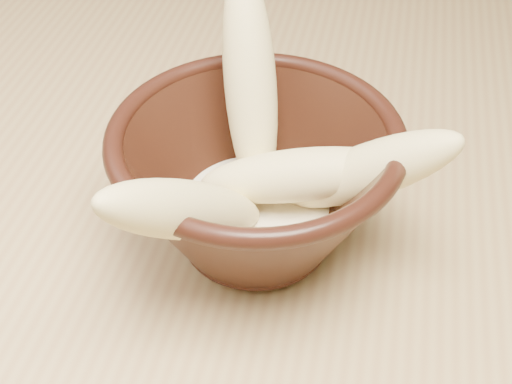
# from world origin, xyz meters

# --- Properties ---
(table) EXTENTS (1.20, 0.80, 0.75)m
(table) POSITION_xyz_m (0.00, 0.00, 0.67)
(table) COLOR tan
(table) RESTS_ON ground
(bowl) EXTENTS (0.21, 0.21, 0.11)m
(bowl) POSITION_xyz_m (0.09, -0.08, 0.82)
(bowl) COLOR black
(bowl) RESTS_ON table
(milk_puddle) EXTENTS (0.12, 0.12, 0.02)m
(milk_puddle) POSITION_xyz_m (0.09, -0.08, 0.79)
(milk_puddle) COLOR beige
(milk_puddle) RESTS_ON bowl
(banana_upright) EXTENTS (0.08, 0.12, 0.17)m
(banana_upright) POSITION_xyz_m (0.08, -0.03, 0.87)
(banana_upright) COLOR #E7DA88
(banana_upright) RESTS_ON bowl
(banana_right) EXTENTS (0.14, 0.06, 0.12)m
(banana_right) POSITION_xyz_m (0.17, -0.08, 0.84)
(banana_right) COLOR #E7DA88
(banana_right) RESTS_ON bowl
(banana_across) EXTENTS (0.15, 0.06, 0.06)m
(banana_across) POSITION_xyz_m (0.12, -0.08, 0.83)
(banana_across) COLOR #E7DA88
(banana_across) RESTS_ON bowl
(banana_front) EXTENTS (0.11, 0.16, 0.14)m
(banana_front) POSITION_xyz_m (0.06, -0.15, 0.85)
(banana_front) COLOR #E7DA88
(banana_front) RESTS_ON bowl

